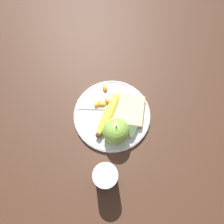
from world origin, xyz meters
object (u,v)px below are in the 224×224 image
at_px(plate, 112,115).
at_px(apple, 116,131).
at_px(bread_slice, 128,110).
at_px(fork, 111,108).
at_px(jam_packet, 130,130).
at_px(banana, 108,115).
at_px(juice_glass, 106,177).

distance_m(plate, apple, 0.08).
height_order(plate, apple, apple).
xyz_separation_m(apple, bread_slice, (0.09, -0.00, -0.03)).
bearing_deg(fork, plate, -79.42).
height_order(plate, jam_packet, jam_packet).
relative_size(banana, jam_packet, 3.64).
bearing_deg(apple, bread_slice, -2.74).
bearing_deg(plate, apple, -145.96).
bearing_deg(jam_packet, plate, 69.60).
height_order(apple, jam_packet, apple).
bearing_deg(jam_packet, juice_glass, 177.55).
height_order(plate, banana, banana).
relative_size(bread_slice, jam_packet, 2.84).
height_order(apple, banana, apple).
bearing_deg(fork, bread_slice, -11.79).
bearing_deg(bread_slice, juice_glass, -173.69).
bearing_deg(juice_glass, plate, 19.58).
bearing_deg(plate, jam_packet, -110.40).
distance_m(plate, bread_slice, 0.05).
bearing_deg(banana, fork, 9.68).
bearing_deg(bread_slice, apple, 177.26).
height_order(apple, bread_slice, apple).
bearing_deg(banana, jam_packet, -100.54).
xyz_separation_m(plate, banana, (-0.01, 0.01, 0.02)).
distance_m(apple, fork, 0.10).
xyz_separation_m(apple, banana, (0.05, 0.05, -0.02)).
distance_m(juice_glass, bread_slice, 0.22).
distance_m(fork, jam_packet, 0.10).
xyz_separation_m(plate, bread_slice, (0.03, -0.04, 0.02)).
relative_size(plate, banana, 1.51).
height_order(banana, jam_packet, banana).
height_order(banana, fork, banana).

